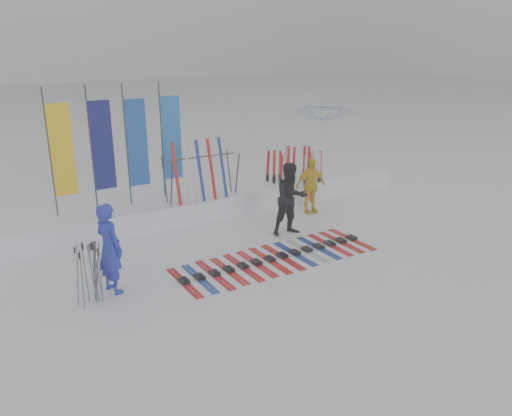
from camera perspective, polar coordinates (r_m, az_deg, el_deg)
ground at (r=10.99m, az=3.52°, el=-7.38°), size 120.00×120.00×0.00m
snow_bank at (r=14.60m, az=-6.86°, el=0.42°), size 14.00×1.60×0.60m
person_blue at (r=10.24m, az=-16.39°, el=-4.45°), size 0.63×0.78×1.85m
person_black at (r=12.82m, az=4.01°, el=1.02°), size 1.00×0.81×1.90m
person_yellow at (r=14.58m, az=6.24°, el=2.57°), size 1.00×0.50×1.65m
tent_canopy at (r=18.33m, az=7.69°, el=7.58°), size 3.72×3.76×2.78m
ski_row at (r=11.62m, az=2.36°, el=-5.68°), size 4.79×1.68×0.07m
pole_cluster at (r=10.04m, az=-18.23°, el=-7.12°), size 0.51×0.33×1.26m
feather_flags at (r=13.59m, az=-15.41°, el=7.02°), size 3.52×0.24×3.20m
ski_rack at (r=13.96m, az=-6.25°, el=4.24°), size 2.04×0.80×1.23m
upright_skis at (r=15.86m, az=4.61°, el=3.83°), size 1.68×1.16×1.69m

